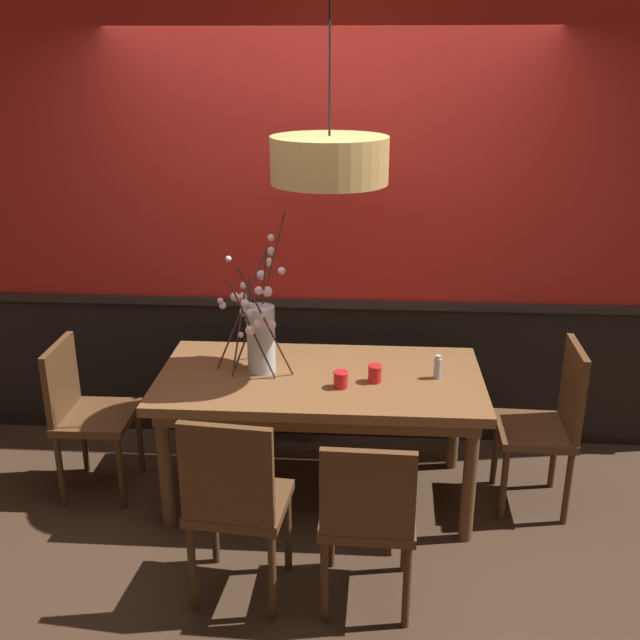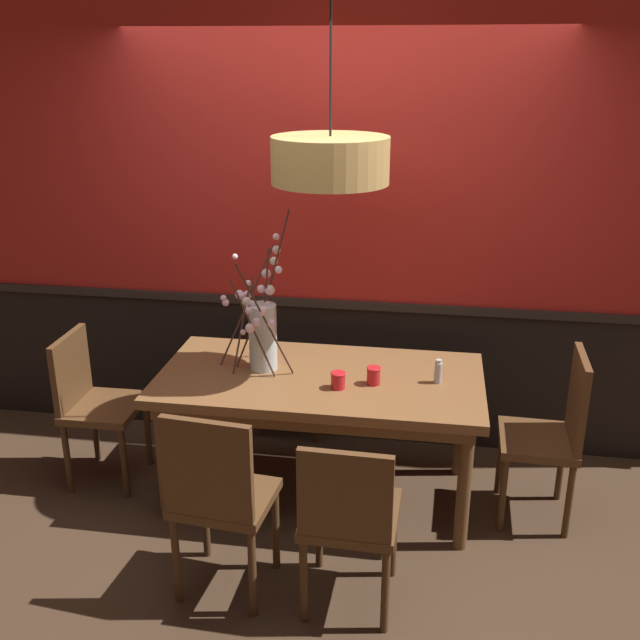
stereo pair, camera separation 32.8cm
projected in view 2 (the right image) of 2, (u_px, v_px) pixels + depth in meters
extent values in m
plane|color=#422D1E|center=(320.00, 494.00, 4.17)|extent=(24.00, 24.00, 0.00)
cube|color=black|center=(338.00, 370.00, 4.70)|extent=(4.85, 0.12, 0.89)
cube|color=black|center=(339.00, 301.00, 4.53)|extent=(4.85, 0.14, 0.05)
cube|color=#B2231E|center=(340.00, 156.00, 4.23)|extent=(4.85, 0.12, 1.80)
cube|color=brown|center=(320.00, 380.00, 3.92)|extent=(1.73, 0.88, 0.05)
cube|color=brown|center=(320.00, 391.00, 3.94)|extent=(1.62, 0.78, 0.08)
cylinder|color=brown|center=(164.00, 462.00, 3.84)|extent=(0.07, 0.07, 0.69)
cylinder|color=brown|center=(464.00, 488.00, 3.61)|extent=(0.07, 0.07, 0.69)
cylinder|color=brown|center=(204.00, 402.00, 4.49)|extent=(0.07, 0.07, 0.69)
cylinder|color=brown|center=(461.00, 421.00, 4.26)|extent=(0.07, 0.07, 0.69)
cube|color=brown|center=(105.00, 408.00, 4.17)|extent=(0.40, 0.42, 0.04)
cube|color=brown|center=(71.00, 369.00, 4.12)|extent=(0.04, 0.40, 0.41)
cylinder|color=#492F1A|center=(148.00, 432.00, 4.40)|extent=(0.04, 0.04, 0.44)
cylinder|color=#492F1A|center=(124.00, 463.00, 4.07)|extent=(0.04, 0.04, 0.44)
cylinder|color=#492F1A|center=(95.00, 428.00, 4.45)|extent=(0.04, 0.04, 0.44)
cylinder|color=#492F1A|center=(67.00, 458.00, 4.11)|extent=(0.04, 0.04, 0.44)
cube|color=brown|center=(293.00, 363.00, 4.78)|extent=(0.45, 0.44, 0.04)
cube|color=brown|center=(299.00, 316.00, 4.87)|extent=(0.41, 0.05, 0.47)
cylinder|color=#492F1A|center=(316.00, 411.00, 4.66)|extent=(0.04, 0.04, 0.43)
cylinder|color=#492F1A|center=(259.00, 406.00, 4.73)|extent=(0.04, 0.04, 0.43)
cylinder|color=#492F1A|center=(326.00, 387.00, 5.00)|extent=(0.04, 0.04, 0.43)
cylinder|color=#492F1A|center=(273.00, 382.00, 5.06)|extent=(0.04, 0.04, 0.43)
cube|color=brown|center=(537.00, 441.00, 3.84)|extent=(0.40, 0.42, 0.04)
cube|color=brown|center=(578.00, 399.00, 3.72)|extent=(0.05, 0.39, 0.47)
cylinder|color=#492F1A|center=(503.00, 495.00, 3.79)|extent=(0.04, 0.04, 0.43)
cylinder|color=#492F1A|center=(500.00, 460.00, 4.11)|extent=(0.04, 0.04, 0.43)
cylinder|color=#492F1A|center=(569.00, 501.00, 3.73)|extent=(0.04, 0.04, 0.43)
cylinder|color=#492F1A|center=(561.00, 465.00, 4.05)|extent=(0.04, 0.04, 0.43)
cube|color=brown|center=(351.00, 515.00, 3.23)|extent=(0.43, 0.44, 0.04)
cube|color=brown|center=(345.00, 496.00, 2.98)|extent=(0.40, 0.05, 0.40)
cylinder|color=#492F1A|center=(319.00, 529.00, 3.52)|extent=(0.04, 0.04, 0.42)
cylinder|color=#492F1A|center=(393.00, 538.00, 3.45)|extent=(0.04, 0.04, 0.42)
cylinder|color=#492F1A|center=(303.00, 581.00, 3.17)|extent=(0.04, 0.04, 0.42)
cylinder|color=#492F1A|center=(385.00, 591.00, 3.11)|extent=(0.04, 0.04, 0.42)
cube|color=brown|center=(225.00, 498.00, 3.31)|extent=(0.46, 0.43, 0.04)
cube|color=brown|center=(207.00, 470.00, 3.07)|extent=(0.40, 0.08, 0.46)
cylinder|color=#492F1A|center=(205.00, 517.00, 3.59)|extent=(0.04, 0.04, 0.45)
cylinder|color=#492F1A|center=(276.00, 529.00, 3.50)|extent=(0.04, 0.04, 0.45)
cylinder|color=#492F1A|center=(176.00, 559.00, 3.29)|extent=(0.04, 0.04, 0.45)
cylinder|color=#492F1A|center=(253.00, 573.00, 3.20)|extent=(0.04, 0.04, 0.45)
cylinder|color=silver|center=(263.00, 337.00, 3.94)|extent=(0.15, 0.15, 0.37)
cylinder|color=silver|center=(264.00, 361.00, 3.99)|extent=(0.13, 0.13, 0.08)
cylinder|color=#472D23|center=(253.00, 329.00, 3.82)|extent=(0.23, 0.03, 0.52)
sphere|color=#FFD5D9|center=(250.00, 328.00, 3.79)|extent=(0.05, 0.05, 0.05)
sphere|color=silver|center=(249.00, 311.00, 3.72)|extent=(0.04, 0.04, 0.04)
sphere|color=silver|center=(256.00, 322.00, 3.76)|extent=(0.04, 0.04, 0.04)
cylinder|color=#472D23|center=(247.00, 305.00, 4.01)|extent=(0.27, 0.24, 0.64)
sphere|color=#F4CADD|center=(235.00, 257.00, 4.06)|extent=(0.03, 0.03, 0.03)
sphere|color=white|center=(239.00, 294.00, 4.01)|extent=(0.05, 0.05, 0.05)
sphere|color=#FCC8DE|center=(248.00, 295.00, 4.02)|extent=(0.05, 0.05, 0.05)
cylinder|color=#472D23|center=(265.00, 307.00, 3.92)|extent=(0.09, 0.09, 0.68)
sphere|color=#F6D0D6|center=(268.00, 306.00, 3.92)|extent=(0.05, 0.05, 0.05)
sphere|color=#FECDD3|center=(270.00, 291.00, 3.92)|extent=(0.04, 0.04, 0.04)
sphere|color=#FFD4D6|center=(266.00, 308.00, 3.96)|extent=(0.03, 0.03, 0.03)
sphere|color=#FFD6D3|center=(270.00, 290.00, 3.89)|extent=(0.06, 0.06, 0.06)
sphere|color=#FFCDE3|center=(261.00, 289.00, 3.88)|extent=(0.04, 0.04, 0.04)
cylinder|color=#472D23|center=(270.00, 286.00, 3.99)|extent=(0.23, 0.02, 0.85)
sphere|color=#F6CFDA|center=(266.00, 274.00, 4.00)|extent=(0.05, 0.05, 0.05)
sphere|color=#FAD3D5|center=(276.00, 250.00, 4.00)|extent=(0.05, 0.05, 0.05)
sphere|color=#FFCDE2|center=(276.00, 237.00, 3.96)|extent=(0.04, 0.04, 0.04)
sphere|color=#F9DCD2|center=(274.00, 261.00, 3.99)|extent=(0.05, 0.05, 0.05)
cylinder|color=#472D23|center=(265.00, 321.00, 3.76)|extent=(0.26, 0.18, 0.65)
sphere|color=#FAD4D9|center=(262.00, 311.00, 3.75)|extent=(0.05, 0.05, 0.05)
sphere|color=#F7C9E6|center=(271.00, 323.00, 3.77)|extent=(0.04, 0.04, 0.04)
sphere|color=white|center=(278.00, 270.00, 3.54)|extent=(0.04, 0.04, 0.04)
cylinder|color=#472D23|center=(255.00, 323.00, 3.92)|extent=(0.05, 0.09, 0.51)
sphere|color=#F7CEE0|center=(252.00, 304.00, 3.86)|extent=(0.04, 0.04, 0.04)
sphere|color=#F4C5D3|center=(251.00, 317.00, 3.94)|extent=(0.04, 0.04, 0.04)
sphere|color=white|center=(253.00, 316.00, 3.89)|extent=(0.03, 0.03, 0.03)
sphere|color=#FFD8D9|center=(260.00, 327.00, 3.94)|extent=(0.06, 0.06, 0.06)
sphere|color=#F5C8D5|center=(251.00, 313.00, 3.91)|extent=(0.05, 0.05, 0.05)
sphere|color=silver|center=(247.00, 302.00, 3.85)|extent=(0.05, 0.05, 0.05)
cylinder|color=#472D23|center=(241.00, 329.00, 3.95)|extent=(0.06, 0.22, 0.43)
sphere|color=#FFC4D9|center=(223.00, 298.00, 3.90)|extent=(0.03, 0.03, 0.03)
sphere|color=#F5CBE5|center=(226.00, 303.00, 3.91)|extent=(0.04, 0.04, 0.04)
sphere|color=#FFCADA|center=(243.00, 332.00, 3.93)|extent=(0.03, 0.03, 0.03)
cylinder|color=#472D23|center=(253.00, 325.00, 3.99)|extent=(0.17, 0.16, 0.44)
sphere|color=#FFC4D7|center=(251.00, 306.00, 3.98)|extent=(0.04, 0.04, 0.04)
sphere|color=white|center=(248.00, 309.00, 3.98)|extent=(0.06, 0.06, 0.06)
sphere|color=#FBD8D0|center=(248.00, 283.00, 4.02)|extent=(0.04, 0.04, 0.04)
sphere|color=silver|center=(242.00, 296.00, 3.97)|extent=(0.04, 0.04, 0.04)
cylinder|color=red|center=(338.00, 380.00, 3.75)|extent=(0.07, 0.07, 0.09)
torus|color=red|center=(338.00, 373.00, 3.74)|extent=(0.08, 0.08, 0.01)
cylinder|color=silver|center=(338.00, 383.00, 3.75)|extent=(0.05, 0.05, 0.04)
cylinder|color=red|center=(374.00, 376.00, 3.80)|extent=(0.07, 0.07, 0.09)
torus|color=red|center=(374.00, 368.00, 3.78)|extent=(0.08, 0.08, 0.01)
cylinder|color=silver|center=(373.00, 378.00, 3.80)|extent=(0.05, 0.05, 0.05)
cylinder|color=#ADADB2|center=(438.00, 373.00, 3.81)|extent=(0.04, 0.04, 0.11)
cylinder|color=beige|center=(439.00, 361.00, 3.78)|extent=(0.03, 0.03, 0.02)
cylinder|color=tan|center=(330.00, 160.00, 3.56)|extent=(0.58, 0.58, 0.23)
sphere|color=#F9EAB7|center=(330.00, 167.00, 3.57)|extent=(0.14, 0.14, 0.14)
cylinder|color=black|center=(331.00, 57.00, 3.40)|extent=(0.01, 0.01, 0.71)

